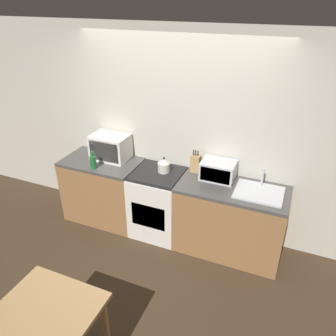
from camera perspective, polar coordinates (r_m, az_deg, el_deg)
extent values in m
plane|color=#3D2D1E|center=(4.00, -5.04, -17.82)|extent=(16.00, 16.00, 0.00)
cube|color=beige|center=(4.14, 1.57, 5.87)|extent=(10.00, 0.06, 2.60)
cube|color=olive|center=(4.68, -11.05, -3.89)|extent=(1.04, 0.62, 0.86)
cube|color=#474442|center=(4.46, -11.57, 1.02)|extent=(1.04, 0.62, 0.04)
cube|color=olive|center=(4.09, 10.65, -9.05)|extent=(1.27, 0.62, 0.86)
cube|color=#474442|center=(3.84, 11.24, -3.69)|extent=(1.27, 0.62, 0.04)
cube|color=silver|center=(4.32, -1.71, -6.23)|extent=(0.63, 0.62, 0.86)
cube|color=black|center=(4.08, -1.80, -1.02)|extent=(0.60, 0.57, 0.04)
cube|color=black|center=(4.10, -3.47, -8.41)|extent=(0.45, 0.02, 0.32)
cylinder|color=beige|center=(4.07, -0.71, 0.14)|extent=(0.15, 0.15, 0.12)
cone|color=beige|center=(4.03, -0.71, 1.25)|extent=(0.15, 0.15, 0.06)
sphere|color=black|center=(4.01, -0.72, 1.71)|extent=(0.03, 0.03, 0.03)
cube|color=silver|center=(4.42, -9.98, 3.63)|extent=(0.49, 0.34, 0.33)
cube|color=black|center=(4.30, -11.12, 2.78)|extent=(0.43, 0.01, 0.27)
cylinder|color=#1E662D|center=(4.24, -12.91, 0.97)|extent=(0.08, 0.08, 0.17)
cylinder|color=#1E662D|center=(4.19, -13.08, 2.39)|extent=(0.03, 0.03, 0.07)
cube|color=tan|center=(4.06, 4.77, 0.77)|extent=(0.11, 0.08, 0.22)
cylinder|color=black|center=(4.00, 4.47, 2.69)|extent=(0.01, 0.01, 0.07)
cylinder|color=black|center=(3.99, 4.85, 2.62)|extent=(0.01, 0.01, 0.07)
cylinder|color=black|center=(3.99, 5.24, 2.55)|extent=(0.01, 0.01, 0.07)
cube|color=silver|center=(3.94, 8.72, -0.38)|extent=(0.40, 0.29, 0.22)
cube|color=black|center=(3.82, 8.19, -1.30)|extent=(0.35, 0.01, 0.18)
cube|color=silver|center=(3.79, 15.56, -4.14)|extent=(0.53, 0.43, 0.02)
cylinder|color=silver|center=(3.86, 16.13, -1.52)|extent=(0.03, 0.03, 0.22)
cube|color=tan|center=(2.89, -20.83, -22.69)|extent=(0.78, 0.72, 0.04)
cylinder|color=tan|center=(3.46, -20.57, -21.10)|extent=(0.05, 0.05, 0.69)
cylinder|color=tan|center=(3.16, -10.69, -25.63)|extent=(0.05, 0.05, 0.69)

